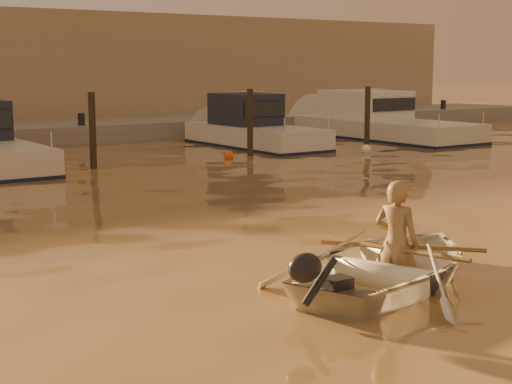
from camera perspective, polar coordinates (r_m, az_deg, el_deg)
dinghy at (r=9.94m, az=9.89°, el=-5.16°), size 4.20×3.63×0.73m
person at (r=9.97m, az=10.16°, el=-3.66°), size 0.56×0.68×1.58m
outboard_motor at (r=8.62m, az=5.78°, el=-7.04°), size 0.98×0.70×0.70m
oar_port at (r=10.12m, az=10.50°, el=-3.89°), size 1.21×1.78×0.13m
oar_starboard at (r=9.94m, az=10.03°, el=-4.12°), size 0.48×2.07×0.13m
moored_boat_4 at (r=26.24m, az=-0.06°, el=4.68°), size 2.12×6.58×1.75m
moored_boat_5 at (r=29.79m, az=8.97°, el=5.11°), size 2.73×9.00×1.75m
piling_2 at (r=21.07m, az=-11.80°, el=4.14°), size 0.18×0.18×2.20m
piling_3 at (r=23.45m, az=-0.43°, el=4.82°), size 0.18×0.18×2.20m
piling_4 at (r=26.37m, az=8.09°, el=5.22°), size 0.18×0.18×2.20m
fender_d at (r=22.74m, az=-2.00°, el=2.66°), size 0.30×0.30×0.30m
fender_e at (r=24.75m, az=8.02°, el=3.10°), size 0.30×0.30×0.30m
quay at (r=28.43m, az=-17.42°, el=3.65°), size 52.00×4.00×1.00m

